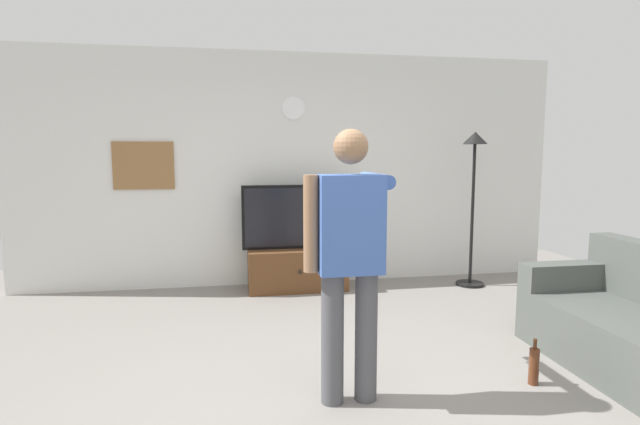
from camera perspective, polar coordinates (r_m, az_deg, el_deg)
ground_plane at (r=3.32m, az=3.99°, el=-20.91°), size 8.40×8.40×0.00m
back_wall at (r=5.84m, az=-2.96°, el=4.95°), size 6.40×0.10×2.70m
tv_stand at (r=5.64m, az=-2.64°, el=-6.56°), size 1.11×0.49×0.47m
television at (r=5.58m, az=-2.73°, el=-0.50°), size 1.23×0.07×0.72m
wall_clock at (r=5.80m, az=-3.12°, el=11.99°), size 0.26×0.03×0.26m
framed_picture at (r=5.82m, az=-19.77°, el=5.14°), size 0.65×0.04×0.53m
floor_lamp at (r=5.93m, az=17.39°, el=4.01°), size 0.32×0.32×1.79m
person_standing_nearer_lamp at (r=3.01m, az=3.44°, el=-4.52°), size 0.57×0.78×1.69m
beverage_bottle at (r=3.74m, az=23.55°, el=-15.97°), size 0.07×0.07×0.32m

